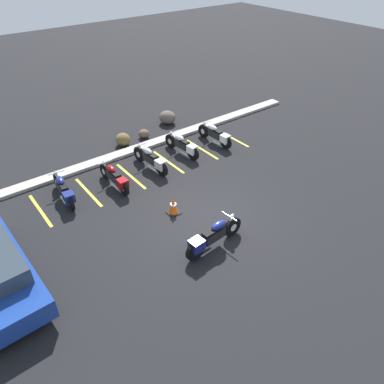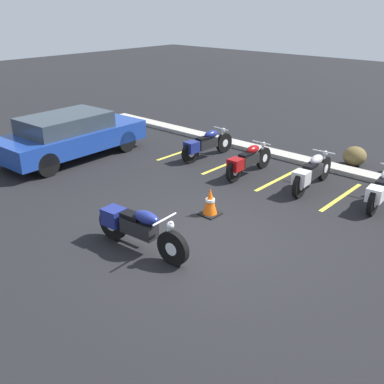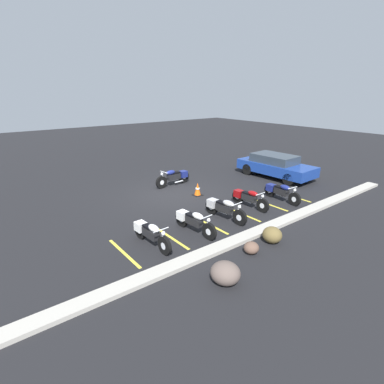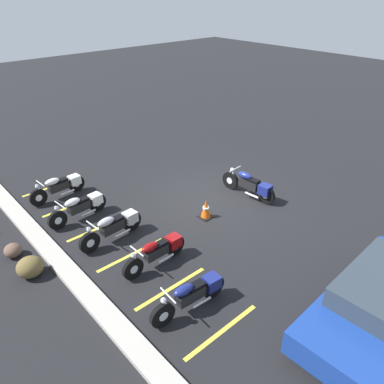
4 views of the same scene
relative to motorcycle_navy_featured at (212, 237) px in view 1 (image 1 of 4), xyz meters
name	(u,v)px [view 1 (image 1 of 4)]	position (x,y,z in m)	size (l,w,h in m)	color
ground	(208,218)	(0.79, 1.10, -0.44)	(60.00, 60.00, 0.00)	black
motorcycle_navy_featured	(212,237)	(0.00, 0.00, 0.00)	(2.13, 0.60, 0.84)	black
parked_bike_0	(64,190)	(-2.44, 4.81, -0.03)	(0.56, 2.00, 0.78)	black
parked_bike_1	(115,178)	(-0.71, 4.47, -0.04)	(0.55, 1.95, 0.77)	black
parked_bike_2	(152,159)	(0.98, 4.72, -0.02)	(0.58, 2.05, 0.81)	black
parked_bike_3	(183,145)	(2.61, 4.92, -0.03)	(0.56, 1.98, 0.78)	black
parked_bike_4	(216,135)	(4.27, 4.82, -0.03)	(0.55, 1.97, 0.78)	black
concrete_curb	(126,152)	(0.79, 6.39, -0.38)	(18.00, 0.50, 0.12)	#A8A399
landscape_rock_0	(144,134)	(2.12, 7.17, -0.26)	(0.47, 0.46, 0.37)	brown
landscape_rock_1	(123,139)	(1.05, 7.11, -0.18)	(0.62, 0.65, 0.53)	brown
landscape_rock_2	(167,117)	(3.78, 7.77, -0.14)	(0.79, 0.73, 0.60)	brown
traffic_cone	(173,206)	(0.07, 2.01, -0.16)	(0.40, 0.40, 0.61)	black
stall_line_0	(40,210)	(-3.34, 4.79, -0.44)	(0.10, 2.10, 0.00)	gold
stall_line_1	(88,192)	(-1.64, 4.79, -0.44)	(0.10, 2.10, 0.00)	gold
stall_line_2	(131,176)	(0.07, 4.79, -0.44)	(0.10, 2.10, 0.00)	gold
stall_line_3	(168,162)	(1.77, 4.79, -0.44)	(0.10, 2.10, 0.00)	gold
stall_line_4	(202,149)	(3.48, 4.79, -0.44)	(0.10, 2.10, 0.00)	gold
stall_line_5	(232,138)	(5.18, 4.79, -0.44)	(0.10, 2.10, 0.00)	gold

